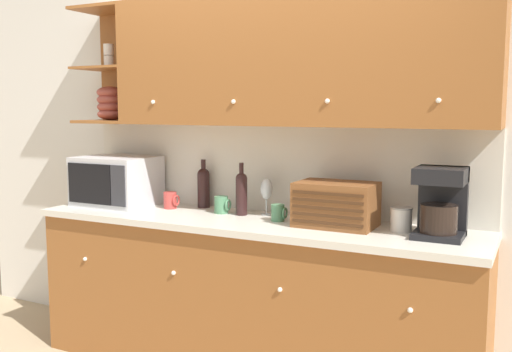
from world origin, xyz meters
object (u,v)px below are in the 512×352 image
object	(u,v)px
microwave	(117,181)
mug_patterned_third	(278,213)
second_wine_bottle	(204,186)
mug_blue_second	(222,205)
wine_glass	(266,190)
coffee_maker	(441,202)
bread_box	(336,204)
storage_canister	(401,219)
wine_bottle	(241,192)
mug	(171,200)

from	to	relation	value
microwave	mug_patterned_third	bearing A→B (deg)	-1.04
second_wine_bottle	mug_blue_second	bearing A→B (deg)	-31.14
wine_glass	mug_patterned_third	xyz separation A→B (m)	(0.15, -0.14, -0.11)
second_wine_bottle	coffee_maker	xyz separation A→B (m)	(1.54, -0.19, 0.04)
second_wine_bottle	coffee_maker	bearing A→B (deg)	-7.21
mug_blue_second	wine_glass	size ratio (longest dim) A/B	0.47
mug_blue_second	wine_glass	distance (m)	0.30
second_wine_bottle	coffee_maker	distance (m)	1.55
bread_box	storage_canister	distance (m)	0.36
microwave	bread_box	bearing A→B (deg)	-0.40
microwave	wine_glass	distance (m)	1.08
mug_blue_second	wine_bottle	bearing A→B (deg)	1.87
second_wine_bottle	bread_box	world-z (taller)	second_wine_bottle
second_wine_bottle	mug_patterned_third	distance (m)	0.67
storage_canister	coffee_maker	world-z (taller)	coffee_maker
mug	bread_box	size ratio (longest dim) A/B	0.25
mug_patterned_third	coffee_maker	size ratio (longest dim) A/B	0.27
wine_bottle	coffee_maker	size ratio (longest dim) A/B	0.90
mug	coffee_maker	world-z (taller)	coffee_maker
microwave	coffee_maker	xyz separation A→B (m)	(2.12, -0.02, 0.02)
mug	mug_blue_second	xyz separation A→B (m)	(0.38, 0.01, -0.00)
mug_patterned_third	wine_bottle	bearing A→B (deg)	165.89
second_wine_bottle	mug_blue_second	xyz separation A→B (m)	(0.21, -0.13, -0.09)
wine_bottle	wine_glass	xyz separation A→B (m)	(0.14, 0.07, 0.01)
mug	storage_canister	world-z (taller)	storage_canister
mug	wine_glass	xyz separation A→B (m)	(0.66, 0.08, 0.10)
mug	coffee_maker	size ratio (longest dim) A/B	0.30
mug	mug_blue_second	size ratio (longest dim) A/B	1.02
second_wine_bottle	mug	bearing A→B (deg)	-141.50
mug_patterned_third	coffee_maker	world-z (taller)	coffee_maker
storage_canister	coffee_maker	xyz separation A→B (m)	(0.20, -0.04, 0.11)
wine_glass	storage_canister	distance (m)	0.86
wine_bottle	wine_glass	distance (m)	0.15
wine_glass	mug_patterned_third	bearing A→B (deg)	-44.22
microwave	mug_blue_second	size ratio (longest dim) A/B	4.77
mug_blue_second	wine_glass	xyz separation A→B (m)	(0.27, 0.08, 0.10)
mug_patterned_third	bread_box	bearing A→B (deg)	1.83
mug_blue_second	second_wine_bottle	bearing A→B (deg)	148.86
bread_box	coffee_maker	size ratio (longest dim) A/B	1.20
wine_bottle	storage_canister	xyz separation A→B (m)	(0.98, -0.03, -0.08)
coffee_maker	wine_bottle	bearing A→B (deg)	176.62
mug	wine_glass	bearing A→B (deg)	7.11
mug_patterned_third	storage_canister	xyz separation A→B (m)	(0.70, 0.04, 0.02)
second_wine_bottle	mug_patterned_third	world-z (taller)	second_wine_bottle
second_wine_bottle	microwave	bearing A→B (deg)	-163.49
bread_box	mug	bearing A→B (deg)	177.54
mug_blue_second	wine_glass	world-z (taller)	wine_glass
wine_glass	bread_box	bearing A→B (deg)	-14.92
mug	coffee_maker	distance (m)	1.71
mug	wine_bottle	bearing A→B (deg)	1.16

